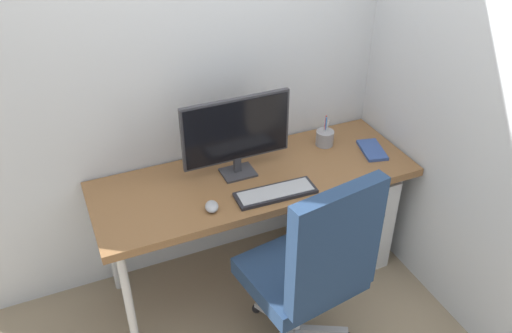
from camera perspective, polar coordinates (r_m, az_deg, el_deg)
ground_plane at (r=3.21m, az=-0.07°, el=-11.36°), size 8.00×8.00×0.00m
wall_back at (r=2.72m, az=-2.97°, el=14.89°), size 3.29×0.04×2.80m
wall_side_right at (r=2.71m, az=19.67°, el=12.92°), size 0.04×2.21×2.80m
desk at (r=2.79m, az=-0.08°, el=-1.95°), size 1.68×0.60×0.71m
office_chair at (r=2.43m, az=6.20°, el=-10.63°), size 0.57×0.55×1.08m
filing_cabinet at (r=3.20m, az=9.64°, el=-4.90°), size 0.37×0.46×0.61m
monitor at (r=2.65m, az=-2.10°, el=3.68°), size 0.57×0.14×0.43m
keyboard at (r=2.62m, az=2.12°, el=-2.83°), size 0.41×0.15×0.02m
mouse at (r=2.53m, az=-4.76°, el=-4.30°), size 0.08×0.10×0.04m
pen_holder at (r=3.02m, az=7.38°, el=3.09°), size 0.10×0.10×0.17m
notebook at (r=3.02m, az=12.34°, el=1.74°), size 0.16×0.23×0.02m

